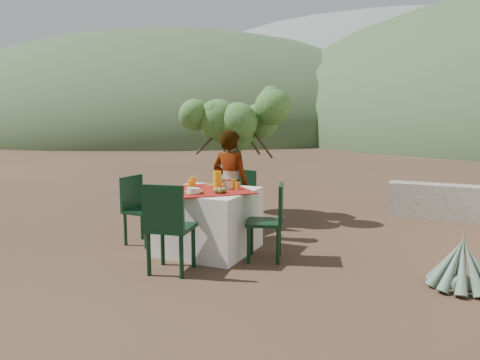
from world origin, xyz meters
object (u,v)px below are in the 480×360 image
shrub_tree (241,129)px  person (230,185)px  juice_pitcher (217,180)px  table (208,221)px  chair_right (271,218)px  agave (462,265)px  chair_near (168,224)px  chair_far (240,197)px  chair_left (139,206)px

shrub_tree → person: bearing=-72.2°
juice_pitcher → shrub_tree: bearing=105.6°
table → person: (-0.02, 0.67, 0.34)m
chair_right → shrub_tree: bearing=-163.5°
table → agave: size_ratio=1.90×
agave → chair_right: bearing=177.8°
table → chair_near: chair_near is taller
table → juice_pitcher: juice_pitcher is taller
chair_far → juice_pitcher: (0.18, -1.06, 0.39)m
table → shrub_tree: shrub_tree is taller
table → chair_left: chair_left is taller
chair_right → agave: (1.97, -0.08, -0.26)m
chair_near → agave: bearing=-174.1°
person → chair_far: bearing=-77.6°
table → person: person is taller
table → chair_far: chair_far is taller
shrub_tree → chair_right: bearing=-56.5°
table → chair_near: (0.01, -0.89, 0.15)m
chair_near → person: bearing=-99.3°
juice_pitcher → chair_far: bearing=99.9°
table → shrub_tree: bearing=102.1°
chair_near → chair_right: bearing=-142.5°
chair_near → agave: chair_near is taller
table → chair_far: size_ratio=1.52×
chair_far → person: 0.51m
shrub_tree → chair_near: bearing=-81.6°
chair_left → person: bearing=-49.9°
table → chair_right: (0.81, 0.00, 0.11)m
table → person: size_ratio=0.90×
chair_right → agave: 1.98m
chair_near → juice_pitcher: 1.00m
person → juice_pitcher: bearing=105.7°
person → table: bearing=96.1°
person → juice_pitcher: (0.12, -0.61, 0.15)m
chair_near → person: person is taller
chair_near → person: 1.56m
chair_far → chair_left: chair_left is taller
agave → person: bearing=165.2°
table → chair_right: chair_right is taller
chair_near → chair_right: chair_near is taller
table → juice_pitcher: (0.10, 0.05, 0.49)m
chair_far → shrub_tree: (-0.31, 0.71, 0.94)m
agave → juice_pitcher: 2.75m
chair_near → chair_left: size_ratio=1.10×
person → agave: (2.80, -0.74, -0.49)m
person → shrub_tree: size_ratio=0.81×
chair_left → chair_right: 1.79m
shrub_tree → agave: 3.87m
table → shrub_tree: size_ratio=0.73×
shrub_tree → juice_pitcher: shrub_tree is taller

